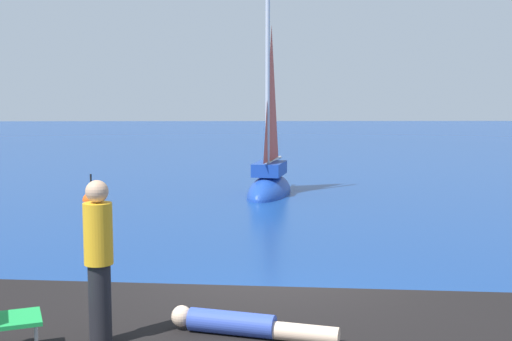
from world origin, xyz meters
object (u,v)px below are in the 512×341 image
person_standing (99,258)px  sailboat_near (270,183)px  person_sunbather (244,325)px  marker_buoy (91,200)px

person_standing → sailboat_near: bearing=-145.0°
person_sunbather → marker_buoy: person_sunbather is taller
person_standing → person_sunbather: bearing=141.0°
person_sunbather → marker_buoy: bearing=126.2°
sailboat_near → person_standing: bearing=5.1°
sailboat_near → marker_buoy: size_ratio=6.45×
person_standing → marker_buoy: person_standing is taller
marker_buoy → person_standing: bearing=-76.7°
person_sunbather → marker_buoy: 15.08m
sailboat_near → marker_buoy: (-5.72, -1.26, -0.39)m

